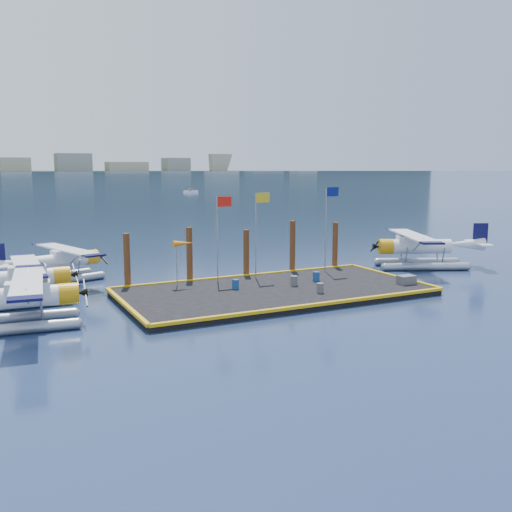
{
  "coord_description": "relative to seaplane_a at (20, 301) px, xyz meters",
  "views": [
    {
      "loc": [
        -17.66,
        -32.75,
        8.5
      ],
      "look_at": [
        -0.37,
        2.0,
        2.36
      ],
      "focal_mm": 40.0,
      "sensor_mm": 36.0,
      "label": 1
    }
  ],
  "objects": [
    {
      "name": "seaplane_a",
      "position": [
        0.0,
        0.0,
        0.0
      ],
      "size": [
        8.84,
        9.75,
        3.45
      ],
      "rotation": [
        0.0,
        0.0,
        -1.68
      ],
      "color": "#9296A0",
      "rests_on": "ground"
    },
    {
      "name": "seaplane_d",
      "position": [
        31.22,
        4.61,
        0.14
      ],
      "size": [
        9.82,
        10.3,
        3.78
      ],
      "rotation": [
        0.0,
        0.0,
        1.15
      ],
      "color": "#9296A0",
      "rests_on": "ground"
    },
    {
      "name": "crate",
      "position": [
        24.71,
        -1.62,
        -0.81
      ],
      "size": [
        1.19,
        0.8,
        0.6
      ],
      "primitive_type": "cube",
      "color": "#525156",
      "rests_on": "dock"
    },
    {
      "name": "flagpole_blue",
      "position": [
        22.46,
        4.89,
        3.18
      ],
      "size": [
        1.14,
        0.08,
        6.5
      ],
      "color": "gray",
      "rests_on": "dock"
    },
    {
      "name": "dock_bumpers",
      "position": [
        15.76,
        1.09,
        -1.01
      ],
      "size": [
        20.25,
        10.25,
        0.18
      ],
      "primitive_type": null,
      "color": "#D39D0C",
      "rests_on": "dock"
    },
    {
      "name": "drum_1",
      "position": [
        17.82,
        -1.32,
        -0.79
      ],
      "size": [
        0.45,
        0.45,
        0.64
      ],
      "primitive_type": "cylinder",
      "color": "#525156",
      "rests_on": "dock"
    },
    {
      "name": "windsock",
      "position": [
        10.73,
        4.89,
        1.72
      ],
      "size": [
        1.4,
        0.44,
        3.12
      ],
      "color": "gray",
      "rests_on": "dock"
    },
    {
      "name": "flagpole_yellow",
      "position": [
        16.46,
        4.89,
        3.01
      ],
      "size": [
        1.14,
        0.08,
        6.2
      ],
      "color": "gray",
      "rests_on": "dock"
    },
    {
      "name": "flagpole_red",
      "position": [
        13.47,
        4.89,
        2.89
      ],
      "size": [
        1.14,
        0.08,
        6.0
      ],
      "color": "gray",
      "rests_on": "dock"
    },
    {
      "name": "dock",
      "position": [
        15.76,
        1.09,
        -1.3
      ],
      "size": [
        20.0,
        10.0,
        0.4
      ],
      "primitive_type": "cube",
      "color": "black",
      "rests_on": "ground"
    },
    {
      "name": "seaplane_c",
      "position": [
        3.76,
        11.93,
        -0.08
      ],
      "size": [
        8.54,
        9.14,
        3.27
      ],
      "rotation": [
        0.0,
        0.0,
        -1.27
      ],
      "color": "#9296A0",
      "rests_on": "ground"
    },
    {
      "name": "piling_3",
      "position": [
        20.26,
        6.49,
        0.65
      ],
      "size": [
        0.44,
        0.44,
        4.3
      ],
      "primitive_type": "cylinder",
      "color": "#4E2416",
      "rests_on": "ground"
    },
    {
      "name": "piling_4",
      "position": [
        24.26,
        6.49,
        0.5
      ],
      "size": [
        0.44,
        0.44,
        4.0
      ],
      "primitive_type": "cylinder",
      "color": "#4E2416",
      "rests_on": "ground"
    },
    {
      "name": "drum_2",
      "position": [
        17.42,
        1.35,
        -0.76
      ],
      "size": [
        0.48,
        0.48,
        0.68
      ],
      "primitive_type": "cylinder",
      "color": "#525156",
      "rests_on": "dock"
    },
    {
      "name": "far_backdrop",
      "position": [
        255.67,
        1738.61,
        7.95
      ],
      "size": [
        3050.0,
        2050.0,
        810.0
      ],
      "color": "black",
      "rests_on": "ground"
    },
    {
      "name": "piling_1",
      "position": [
        11.76,
        6.49,
        0.6
      ],
      "size": [
        0.44,
        0.44,
        4.2
      ],
      "primitive_type": "cylinder",
      "color": "#4E2416",
      "rests_on": "ground"
    },
    {
      "name": "piling_0",
      "position": [
        7.26,
        6.49,
        0.5
      ],
      "size": [
        0.44,
        0.44,
        4.0
      ],
      "primitive_type": "cylinder",
      "color": "#4E2416",
      "rests_on": "ground"
    },
    {
      "name": "drum_0",
      "position": [
        13.4,
        2.17,
        -0.78
      ],
      "size": [
        0.46,
        0.46,
        0.65
      ],
      "primitive_type": "cylinder",
      "color": "navy",
      "rests_on": "dock"
    },
    {
      "name": "ground",
      "position": [
        15.76,
        1.09,
        -1.5
      ],
      "size": [
        4000.0,
        4000.0,
        0.0
      ],
      "primitive_type": "plane",
      "color": "#19284C",
      "rests_on": "ground"
    },
    {
      "name": "piling_2",
      "position": [
        16.26,
        6.49,
        0.4
      ],
      "size": [
        0.44,
        0.44,
        3.8
      ],
      "primitive_type": "cylinder",
      "color": "#4E2416",
      "rests_on": "ground"
    },
    {
      "name": "drum_4",
      "position": [
        19.62,
        1.99,
        -0.76
      ],
      "size": [
        0.48,
        0.48,
        0.68
      ],
      "primitive_type": "cylinder",
      "color": "navy",
      "rests_on": "dock"
    },
    {
      "name": "seaplane_b",
      "position": [
        0.44,
        5.5,
        -0.03
      ],
      "size": [
        8.61,
        9.48,
        3.39
      ],
      "rotation": [
        0.0,
        0.0,
        -1.58
      ],
      "color": "#9296A0",
      "rests_on": "ground"
    }
  ]
}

